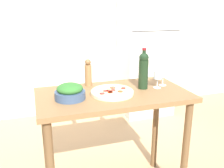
{
  "coord_description": "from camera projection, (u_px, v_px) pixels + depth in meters",
  "views": [
    {
      "loc": [
        -0.57,
        -1.72,
        1.57
      ],
      "look_at": [
        0.0,
        0.03,
        1.0
      ],
      "focal_mm": 40.0,
      "sensor_mm": 36.0,
      "label": 1
    }
  ],
  "objects": [
    {
      "name": "wall_back",
      "position": [
        71.0,
        26.0,
        3.58
      ],
      "size": [
        6.4,
        0.08,
        2.6
      ],
      "color": "silver",
      "rests_on": "ground_plane"
    },
    {
      "name": "refrigerator",
      "position": [
        146.0,
        56.0,
        3.69
      ],
      "size": [
        0.73,
        0.63,
        1.76
      ],
      "color": "silver",
      "rests_on": "ground_plane"
    },
    {
      "name": "prep_counter",
      "position": [
        113.0,
        111.0,
        1.97
      ],
      "size": [
        1.16,
        0.63,
        0.94
      ],
      "color": "brown",
      "rests_on": "ground_plane"
    },
    {
      "name": "wine_bottle",
      "position": [
        143.0,
        70.0,
        1.98
      ],
      "size": [
        0.08,
        0.08,
        0.33
      ],
      "color": "black",
      "rests_on": "prep_counter"
    },
    {
      "name": "wine_glass_near",
      "position": [
        158.0,
        76.0,
        2.0
      ],
      "size": [
        0.07,
        0.07,
        0.14
      ],
      "color": "silver",
      "rests_on": "prep_counter"
    },
    {
      "name": "wine_glass_far",
      "position": [
        163.0,
        74.0,
        2.07
      ],
      "size": [
        0.07,
        0.07,
        0.14
      ],
      "color": "silver",
      "rests_on": "prep_counter"
    },
    {
      "name": "pepper_mill",
      "position": [
        88.0,
        73.0,
        2.06
      ],
      "size": [
        0.06,
        0.06,
        0.23
      ],
      "color": "olive",
      "rests_on": "prep_counter"
    },
    {
      "name": "salad_bowl",
      "position": [
        70.0,
        92.0,
        1.77
      ],
      "size": [
        0.22,
        0.22,
        0.12
      ],
      "color": "#384C6B",
      "rests_on": "prep_counter"
    },
    {
      "name": "homemade_pizza",
      "position": [
        112.0,
        92.0,
        1.89
      ],
      "size": [
        0.33,
        0.33,
        0.03
      ],
      "color": "beige",
      "rests_on": "prep_counter"
    }
  ]
}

